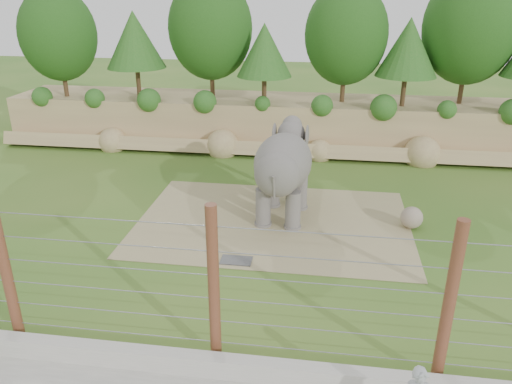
# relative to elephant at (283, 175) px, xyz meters

# --- Properties ---
(ground) EXTENTS (90.00, 90.00, 0.00)m
(ground) POSITION_rel_elephant_xyz_m (-0.78, -3.54, -1.69)
(ground) COLOR #32681F
(ground) RESTS_ON ground
(back_embankment) EXTENTS (30.00, 5.52, 8.77)m
(back_embankment) POSITION_rel_elephant_xyz_m (-0.19, 9.14, 2.28)
(back_embankment) COLOR tan
(back_embankment) RESTS_ON ground
(dirt_patch) EXTENTS (10.00, 7.00, 0.02)m
(dirt_patch) POSITION_rel_elephant_xyz_m (-0.28, -0.54, -1.68)
(dirt_patch) COLOR tan
(dirt_patch) RESTS_ON ground
(drain_grate) EXTENTS (1.00, 0.60, 0.03)m
(drain_grate) POSITION_rel_elephant_xyz_m (-1.13, -3.54, -1.65)
(drain_grate) COLOR #262628
(drain_grate) RESTS_ON dirt_patch
(elephant) EXTENTS (2.12, 4.30, 3.37)m
(elephant) POSITION_rel_elephant_xyz_m (0.00, 0.00, 0.00)
(elephant) COLOR #5A5551
(elephant) RESTS_ON ground
(stone_ball) EXTENTS (0.80, 0.80, 0.80)m
(stone_ball) POSITION_rel_elephant_xyz_m (4.72, -0.30, -1.27)
(stone_ball) COLOR gray
(stone_ball) RESTS_ON dirt_patch
(retaining_wall) EXTENTS (26.00, 0.35, 0.50)m
(retaining_wall) POSITION_rel_elephant_xyz_m (-0.78, -8.54, -1.44)
(retaining_wall) COLOR #ACAA9F
(retaining_wall) RESTS_ON ground
(barrier_fence) EXTENTS (20.26, 0.26, 4.00)m
(barrier_fence) POSITION_rel_elephant_xyz_m (-0.78, -8.04, 0.31)
(barrier_fence) COLOR brown
(barrier_fence) RESTS_ON ground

